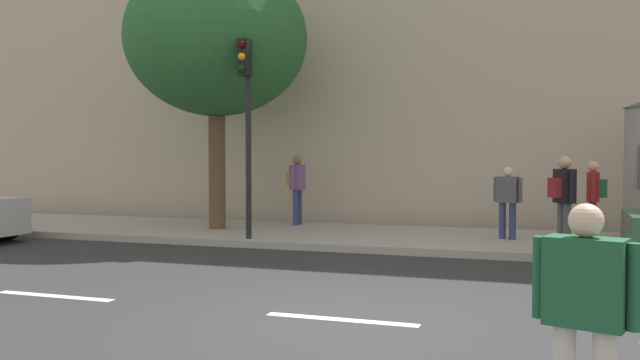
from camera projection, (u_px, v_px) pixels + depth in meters
The scene contains 11 objects.
ground_plane at pixel (341, 320), 7.37m from camera, with size 80.00×80.00×0.00m, color #2B2B2D.
sidewalk_curb at pixel (432, 240), 14.01m from camera, with size 36.00×4.00×0.15m, color #9E9B93.
lane_markings at pixel (341, 319), 7.37m from camera, with size 25.80×0.16×0.01m.
building_backdrop at pixel (459, 15), 18.55m from camera, with size 36.00×5.00×11.90m, color #B7A893.
traffic_light at pixel (246, 105), 13.37m from camera, with size 0.24×0.45×4.15m.
street_tree at pixel (216, 39), 15.36m from camera, with size 4.34×4.34×6.39m.
pedestrian_with_backpack at pixel (586, 303), 4.08m from camera, with size 0.63×0.48×1.57m.
pedestrian_tallest at pixel (563, 194), 11.75m from camera, with size 0.50×0.54×1.74m.
pedestrian_in_light_jacket at pixel (508, 197), 13.47m from camera, with size 0.59×0.37×1.51m.
pedestrian_near_pole at pixel (297, 183), 16.34m from camera, with size 0.41×0.65×1.77m.
pedestrian_in_red_top at pixel (594, 194), 12.89m from camera, with size 0.40×0.59×1.64m.
Camera 1 is at (2.06, -7.02, 1.86)m, focal length 36.23 mm.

